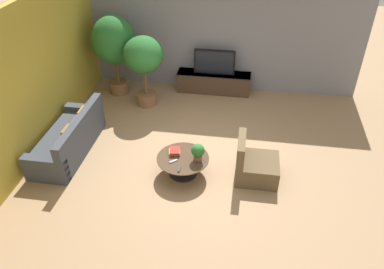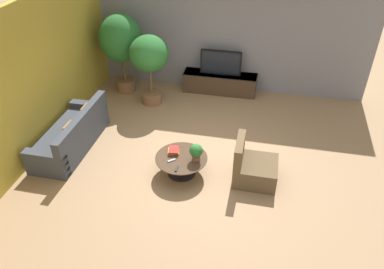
% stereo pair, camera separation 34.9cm
% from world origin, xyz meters
% --- Properties ---
extents(ground_plane, '(24.00, 24.00, 0.00)m').
position_xyz_m(ground_plane, '(0.00, 0.00, 0.00)').
color(ground_plane, '#9E7A56').
extents(back_wall_stone, '(7.40, 0.12, 3.00)m').
position_xyz_m(back_wall_stone, '(0.00, 3.26, 1.50)').
color(back_wall_stone, gray).
rests_on(back_wall_stone, ground).
extents(side_wall_left, '(0.12, 7.40, 3.00)m').
position_xyz_m(side_wall_left, '(-3.26, 0.20, 1.50)').
color(side_wall_left, gold).
rests_on(side_wall_left, ground).
extents(media_console, '(1.94, 0.50, 0.53)m').
position_xyz_m(media_console, '(0.04, 2.94, 0.27)').
color(media_console, '#473323').
rests_on(media_console, ground).
extents(television, '(1.05, 0.13, 0.64)m').
position_xyz_m(television, '(0.04, 2.94, 0.84)').
color(television, black).
rests_on(television, media_console).
extents(coffee_table, '(1.00, 1.00, 0.38)m').
position_xyz_m(coffee_table, '(-0.18, -0.51, 0.27)').
color(coffee_table, black).
rests_on(coffee_table, ground).
extents(couch_by_wall, '(0.84, 2.11, 0.84)m').
position_xyz_m(couch_by_wall, '(-2.63, -0.16, 0.29)').
color(couch_by_wall, '#3D424C').
rests_on(couch_by_wall, ground).
extents(armchair_wicker, '(0.80, 0.76, 0.86)m').
position_xyz_m(armchair_wicker, '(1.18, -0.39, 0.27)').
color(armchair_wicker, brown).
rests_on(armchair_wicker, ground).
extents(potted_palm_tall, '(1.08, 1.08, 2.06)m').
position_xyz_m(potted_palm_tall, '(-2.43, 2.50, 1.39)').
color(potted_palm_tall, brown).
rests_on(potted_palm_tall, ground).
extents(potted_palm_corner, '(0.95, 0.95, 1.76)m').
position_xyz_m(potted_palm_corner, '(-1.56, 2.02, 1.22)').
color(potted_palm_corner, brown).
rests_on(potted_palm_corner, ground).
extents(potted_plant_tabletop, '(0.25, 0.25, 0.35)m').
position_xyz_m(potted_plant_tabletop, '(0.11, -0.53, 0.58)').
color(potted_plant_tabletop, brown).
rests_on(potted_plant_tabletop, coffee_table).
extents(book_stack, '(0.25, 0.28, 0.08)m').
position_xyz_m(book_stack, '(-0.36, -0.38, 0.42)').
color(book_stack, gold).
rests_on(book_stack, coffee_table).
extents(remote_black, '(0.04, 0.16, 0.02)m').
position_xyz_m(remote_black, '(-0.18, -0.86, 0.39)').
color(remote_black, black).
rests_on(remote_black, coffee_table).
extents(remote_silver, '(0.15, 0.14, 0.02)m').
position_xyz_m(remote_silver, '(-0.33, -0.65, 0.39)').
color(remote_silver, gray).
rests_on(remote_silver, coffee_table).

